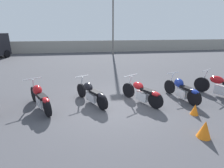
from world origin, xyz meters
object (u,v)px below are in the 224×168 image
light_pole_left (113,6)px  motorcycle_slot_1 (40,97)px  motorcycle_slot_4 (182,89)px  traffic_cone_far (205,129)px  motorcycle_slot_5 (221,87)px  motorcycle_slot_2 (91,93)px  traffic_cone_near (195,110)px  motorcycle_slot_3 (142,93)px

light_pole_left → motorcycle_slot_1: 14.09m
motorcycle_slot_4 → light_pole_left: bearing=80.3°
motorcycle_slot_4 → traffic_cone_far: motorcycle_slot_4 is taller
motorcycle_slot_1 → motorcycle_slot_5: 7.14m
motorcycle_slot_1 → traffic_cone_far: (4.66, -2.44, -0.18)m
light_pole_left → motorcycle_slot_2: size_ratio=4.43×
motorcycle_slot_2 → motorcycle_slot_4: (3.59, -0.14, 0.02)m
motorcycle_slot_4 → traffic_cone_far: bearing=-120.1°
motorcycle_slot_2 → traffic_cone_far: motorcycle_slot_2 is taller
traffic_cone_near → traffic_cone_far: (-0.51, -1.21, 0.06)m
motorcycle_slot_1 → traffic_cone_near: (5.17, -1.23, -0.24)m
traffic_cone_near → motorcycle_slot_2: bearing=156.8°
motorcycle_slot_5 → traffic_cone_far: size_ratio=4.02×
light_pole_left → motorcycle_slot_1: light_pole_left is taller
light_pole_left → motorcycle_slot_5: light_pole_left is taller
motorcycle_slot_4 → traffic_cone_far: size_ratio=4.00×
motorcycle_slot_3 → motorcycle_slot_1: bearing=148.4°
motorcycle_slot_5 → traffic_cone_far: (-2.48, -2.50, -0.20)m
motorcycle_slot_3 → traffic_cone_far: 2.59m
motorcycle_slot_2 → motorcycle_slot_3: 1.93m
traffic_cone_far → motorcycle_slot_1: bearing=152.4°
light_pole_left → traffic_cone_far: light_pole_left is taller
light_pole_left → traffic_cone_near: (0.62, -13.84, -4.59)m
traffic_cone_far → motorcycle_slot_2: bearing=137.2°
motorcycle_slot_3 → motorcycle_slot_5: bearing=-29.6°
motorcycle_slot_4 → motorcycle_slot_5: size_ratio=1.00×
motorcycle_slot_3 → motorcycle_slot_5: size_ratio=0.90×
traffic_cone_far → motorcycle_slot_5: bearing=45.2°
motorcycle_slot_1 → motorcycle_slot_5: motorcycle_slot_5 is taller
motorcycle_slot_1 → motorcycle_slot_3: size_ratio=1.09×
light_pole_left → motorcycle_slot_1: size_ratio=4.32×
motorcycle_slot_3 → motorcycle_slot_4: 1.69m
motorcycle_slot_2 → motorcycle_slot_5: bearing=-31.4°
light_pole_left → motorcycle_slot_4: size_ratio=4.22×
motorcycle_slot_5 → traffic_cone_far: motorcycle_slot_5 is taller
light_pole_left → motorcycle_slot_2: bearing=-102.4°
motorcycle_slot_1 → traffic_cone_far: 5.27m
motorcycle_slot_5 → traffic_cone_near: 2.37m
light_pole_left → traffic_cone_far: (0.12, -15.05, -4.53)m
motorcycle_slot_2 → traffic_cone_far: bearing=-72.7°
motorcycle_slot_1 → motorcycle_slot_4: size_ratio=0.98×
motorcycle_slot_3 → traffic_cone_near: (1.45, -1.20, -0.23)m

